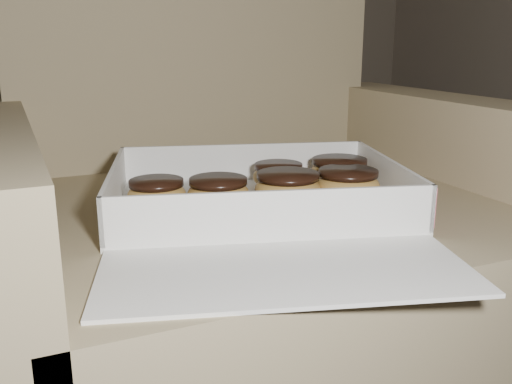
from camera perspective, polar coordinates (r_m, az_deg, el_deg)
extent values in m
cube|color=#867555|center=(1.06, 0.27, -12.22)|extent=(0.77, 0.77, 0.45)
cube|color=#867555|center=(1.27, -6.49, 15.88)|extent=(0.77, 0.15, 0.56)
cube|color=#867555|center=(0.95, -23.87, -11.92)|extent=(0.13, 0.77, 0.60)
cube|color=#867555|center=(1.24, 18.19, -4.93)|extent=(0.13, 0.77, 0.60)
cube|color=white|center=(0.90, 0.00, -1.47)|extent=(0.51, 0.44, 0.01)
cube|color=white|center=(1.05, -1.21, 3.02)|extent=(0.43, 0.13, 0.07)
cube|color=white|center=(0.74, 1.71, -2.34)|extent=(0.43, 0.13, 0.07)
cube|color=white|center=(0.89, -13.99, 0.30)|extent=(0.10, 0.32, 0.07)
cube|color=white|center=(0.95, 13.16, 1.24)|extent=(0.10, 0.32, 0.07)
cube|color=#CE5368|center=(0.95, 13.41, 1.25)|extent=(0.09, 0.31, 0.06)
cube|color=white|center=(0.66, 3.04, -7.98)|extent=(0.47, 0.30, 0.01)
ellipsoid|color=gold|center=(1.01, 8.32, 1.89)|extent=(0.10, 0.10, 0.05)
cylinder|color=black|center=(1.01, 8.37, 3.07)|extent=(0.10, 0.10, 0.01)
ellipsoid|color=gold|center=(0.88, -3.78, -0.18)|extent=(0.10, 0.10, 0.05)
cylinder|color=black|center=(0.87, -3.81, 1.09)|extent=(0.09, 0.09, 0.01)
ellipsoid|color=gold|center=(0.89, -9.89, -0.25)|extent=(0.09, 0.09, 0.04)
cylinder|color=black|center=(0.88, -9.94, 0.92)|extent=(0.08, 0.08, 0.01)
ellipsoid|color=gold|center=(0.99, 2.26, 1.54)|extent=(0.09, 0.09, 0.04)
cylinder|color=black|center=(0.98, 2.27, 2.59)|extent=(0.08, 0.08, 0.01)
ellipsoid|color=gold|center=(0.93, 9.17, 0.64)|extent=(0.10, 0.10, 0.05)
cylinder|color=black|center=(0.92, 9.22, 1.92)|extent=(0.09, 0.09, 0.01)
ellipsoid|color=gold|center=(0.89, 3.20, 0.27)|extent=(0.10, 0.10, 0.05)
cylinder|color=black|center=(0.89, 3.22, 1.64)|extent=(0.10, 0.10, 0.01)
ellipsoid|color=black|center=(0.90, 10.79, -1.39)|extent=(0.01, 0.01, 0.00)
ellipsoid|color=black|center=(0.89, 1.99, -1.26)|extent=(0.01, 0.01, 0.00)
ellipsoid|color=black|center=(0.85, 13.55, -2.50)|extent=(0.01, 0.01, 0.00)
ellipsoid|color=black|center=(0.79, 4.74, -3.44)|extent=(0.01, 0.01, 0.00)
ellipsoid|color=black|center=(0.85, 1.68, -2.10)|extent=(0.01, 0.01, 0.00)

